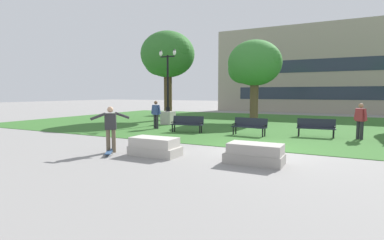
% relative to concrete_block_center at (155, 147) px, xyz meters
% --- Properties ---
extents(ground_plane, '(140.00, 140.00, 0.00)m').
position_rel_concrete_block_center_xyz_m(ground_plane, '(3.12, 2.59, -0.31)').
color(ground_plane, gray).
extents(grass_lawn, '(40.00, 20.00, 0.02)m').
position_rel_concrete_block_center_xyz_m(grass_lawn, '(3.12, 12.59, -0.30)').
color(grass_lawn, '#336628').
rests_on(grass_lawn, ground).
extents(concrete_block_center, '(1.80, 0.90, 0.64)m').
position_rel_concrete_block_center_xyz_m(concrete_block_center, '(0.00, 0.00, 0.00)').
color(concrete_block_center, '#B2ADA3').
rests_on(concrete_block_center, ground).
extents(concrete_block_left, '(1.80, 0.90, 0.64)m').
position_rel_concrete_block_center_xyz_m(concrete_block_left, '(3.50, 0.36, 0.00)').
color(concrete_block_left, '#9E9991').
rests_on(concrete_block_left, ground).
extents(person_skateboarder, '(0.93, 1.22, 1.71)m').
position_rel_concrete_block_center_xyz_m(person_skateboarder, '(-1.74, -0.30, 0.67)').
color(person_skateboarder, brown).
rests_on(person_skateboarder, ground).
extents(skateboard, '(0.75, 0.95, 0.14)m').
position_rel_concrete_block_center_xyz_m(skateboard, '(-1.52, -0.67, -0.22)').
color(skateboard, '#2D4C75').
rests_on(skateboard, ground).
extents(park_bench_near_left, '(1.86, 0.79, 0.90)m').
position_rel_concrete_block_center_xyz_m(park_bench_near_left, '(-1.83, 5.97, 0.23)').
color(park_bench_near_left, '#1E232D').
rests_on(park_bench_near_left, grass_lawn).
extents(park_bench_near_right, '(1.85, 0.73, 0.90)m').
position_rel_concrete_block_center_xyz_m(park_bench_near_right, '(1.62, 6.33, 0.23)').
color(park_bench_near_right, '#1E232D').
rests_on(park_bench_near_right, grass_lawn).
extents(park_bench_far_left, '(1.84, 0.67, 0.90)m').
position_rel_concrete_block_center_xyz_m(park_bench_far_left, '(4.73, 7.32, 0.23)').
color(park_bench_far_left, '#1E232D').
rests_on(park_bench_far_left, grass_lawn).
extents(lamp_post_center, '(1.32, 0.80, 5.20)m').
position_rel_concrete_block_center_xyz_m(lamp_post_center, '(-5.08, 9.19, 0.76)').
color(lamp_post_center, '#ADA89E').
rests_on(lamp_post_center, grass_lawn).
extents(tree_far_left, '(4.59, 4.37, 7.18)m').
position_rel_concrete_block_center_xyz_m(tree_far_left, '(-7.07, 12.38, 4.94)').
color(tree_far_left, '#4C3823').
rests_on(tree_far_left, grass_lawn).
extents(tree_near_left, '(4.30, 4.10, 6.23)m').
position_rel_concrete_block_center_xyz_m(tree_near_left, '(-0.35, 14.16, 4.12)').
color(tree_near_left, brown).
rests_on(tree_near_left, grass_lawn).
extents(person_bystander_near_lawn, '(0.60, 0.66, 1.71)m').
position_rel_concrete_block_center_xyz_m(person_bystander_near_lawn, '(6.65, 7.39, 0.68)').
color(person_bystander_near_lawn, '#28282D').
rests_on(person_bystander_near_lawn, grass_lawn).
extents(person_bystander_far_lawn, '(0.72, 0.31, 1.71)m').
position_rel_concrete_block_center_xyz_m(person_bystander_far_lawn, '(-4.34, 6.59, 0.68)').
color(person_bystander_far_lawn, '#28282D').
rests_on(person_bystander_far_lawn, grass_lawn).
extents(building_facade_distant, '(23.52, 1.03, 9.79)m').
position_rel_concrete_block_center_xyz_m(building_facade_distant, '(3.43, 27.09, 4.58)').
color(building_facade_distant, gray).
rests_on(building_facade_distant, ground).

